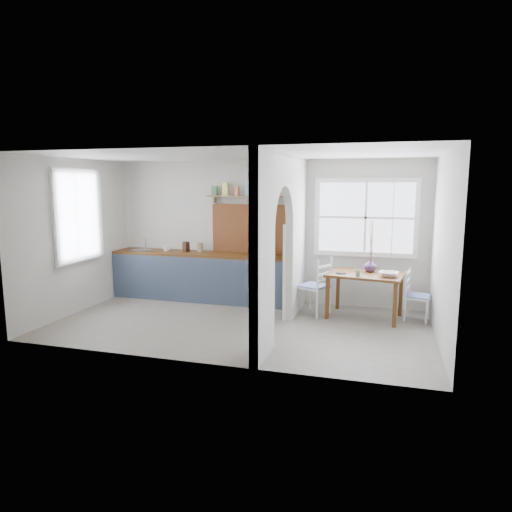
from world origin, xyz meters
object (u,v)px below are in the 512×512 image
(kettle, at_px, (264,249))
(vase, at_px, (370,265))
(dining_table, at_px, (364,296))
(chair_right, at_px, (418,296))
(chair_left, at_px, (314,286))

(kettle, xyz_separation_m, vase, (1.87, -0.14, -0.18))
(dining_table, distance_m, vase, 0.52)
(kettle, bearing_deg, vase, -22.77)
(chair_right, xyz_separation_m, kettle, (-2.63, 0.28, 0.62))
(kettle, bearing_deg, chair_left, -38.07)
(dining_table, distance_m, kettle, 1.95)
(kettle, bearing_deg, chair_right, -24.47)
(dining_table, relative_size, vase, 5.43)
(chair_left, relative_size, vase, 4.48)
(chair_right, relative_size, kettle, 3.25)
(dining_table, bearing_deg, kettle, 178.15)
(dining_table, bearing_deg, chair_left, -170.76)
(chair_left, distance_m, vase, 0.99)
(chair_right, height_order, vase, vase)
(dining_table, height_order, chair_left, chair_left)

